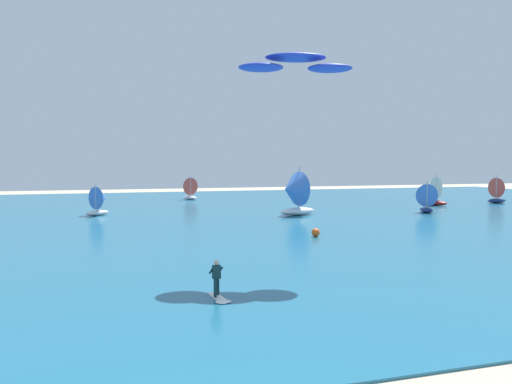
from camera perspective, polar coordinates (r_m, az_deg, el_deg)
ocean at (r=57.80m, az=-8.70°, el=-2.66°), size 160.00×90.00×0.10m
kitesurfer at (r=22.49m, az=-4.42°, el=-10.62°), size 0.76×1.99×1.67m
kite at (r=28.87m, az=4.59°, el=14.53°), size 6.78×3.51×0.98m
sailboat_leading at (r=59.39m, az=-17.54°, el=-0.93°), size 3.32×3.18×3.70m
sailboat_mid_right at (r=63.54m, az=18.92°, el=-0.61°), size 3.02×3.44×3.87m
sailboat_outermost at (r=56.27m, az=4.29°, el=-0.11°), size 5.00×4.41×5.62m
sailboat_far_right at (r=81.23m, az=-7.82°, el=0.44°), size 3.20×3.57×4.01m
sailboat_far_left at (r=82.33m, az=26.26°, el=0.22°), size 3.69×3.17×4.22m
sailboat_trailing at (r=74.14m, az=19.56°, el=0.19°), size 3.62×4.07×4.57m
marker_buoy at (r=40.72m, az=6.89°, el=-4.65°), size 0.69×0.69×0.69m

